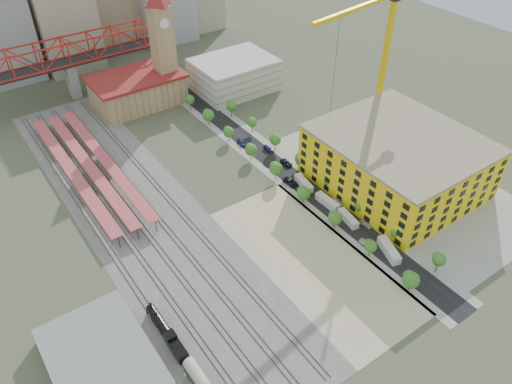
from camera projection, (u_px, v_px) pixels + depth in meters
ground at (259, 198)px, 165.40m from camera, size 400.00×400.00×0.00m
ballast_strip at (137, 210)px, 160.39m from camera, size 36.00×165.00×0.06m
dirt_lot at (311, 260)px, 143.52m from camera, size 28.00×67.00×0.06m
street_asphalt at (271, 161)px, 182.12m from camera, size 12.00×170.00×0.06m
sidewalk_west at (259, 166)px, 179.66m from camera, size 3.00×170.00×0.04m
sidewalk_east at (283, 156)px, 184.59m from camera, size 3.00×170.00×0.04m
construction_pad at (398, 180)px, 172.82m from camera, size 50.00×90.00×0.06m
rail_tracks at (132, 212)px, 159.51m from camera, size 26.56×160.00×0.18m
platform_canopies at (88, 165)px, 173.19m from camera, size 16.00×80.00×4.12m
station_hall at (138, 90)px, 211.24m from camera, size 38.00×24.00×13.10m
clock_tower at (161, 34)px, 201.98m from camera, size 12.00×12.00×52.00m
parking_garage at (234, 74)px, 221.77m from camera, size 34.00×26.00×14.00m
truss_bridge at (66, 55)px, 209.29m from camera, size 94.00×9.60×25.60m
construction_building at (397, 161)px, 165.59m from camera, size 44.60×50.60×18.80m
warehouse at (102, 362)px, 115.12m from camera, size 22.00×32.00×5.00m
street_trees at (288, 174)px, 175.76m from camera, size 15.40×124.40×8.00m
skyline at (104, 6)px, 245.15m from camera, size 133.00×46.00×60.00m
distant_hills at (118, 86)px, 401.25m from camera, size 647.00×264.00×227.00m
locomotive at (165, 330)px, 122.54m from camera, size 2.55×19.70×4.92m
tower_crane at (382, 38)px, 175.42m from camera, size 56.56×9.98×60.69m
site_trailer_a at (389, 250)px, 144.66m from camera, size 5.89×10.40×2.76m
site_trailer_b at (348, 218)px, 155.65m from camera, size 3.66×8.94×2.38m
site_trailer_c at (327, 202)px, 161.84m from camera, size 2.62×9.38×2.56m
site_trailer_d at (304, 183)px, 169.52m from camera, size 3.81×9.43×2.51m
car_0 at (368, 245)px, 147.14m from camera, size 1.79×4.38×1.49m
car_1 at (366, 243)px, 147.72m from camera, size 2.15×4.50×1.42m
car_2 at (290, 182)px, 170.77m from camera, size 3.04×5.94×1.61m
car_3 at (241, 143)px, 189.98m from camera, size 2.71×5.14×1.42m
car_4 at (366, 224)px, 154.26m from camera, size 2.12×4.30×1.41m
car_5 at (337, 202)px, 162.61m from camera, size 2.03×4.41×1.40m
car_6 at (286, 163)px, 179.78m from camera, size 2.65×5.32×1.45m
car_7 at (269, 149)px, 186.71m from camera, size 2.15×4.95×1.42m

